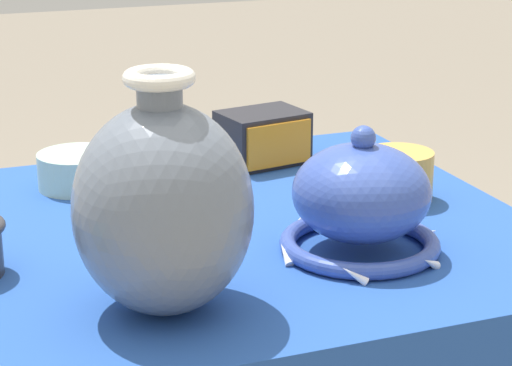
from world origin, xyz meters
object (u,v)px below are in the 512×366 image
at_px(mosaic_tile_box, 263,137).
at_px(pot_squat_celadon, 78,170).
at_px(vase_dome_bell, 361,202).
at_px(pot_squat_ochre, 398,175).
at_px(vase_tall_bulbous, 163,207).

xyz_separation_m(mosaic_tile_box, pot_squat_celadon, (-0.32, -0.02, -0.02)).
distance_m(vase_dome_bell, pot_squat_ochre, 0.22).
bearing_deg(vase_dome_bell, pot_squat_ochre, 48.47).
bearing_deg(pot_squat_ochre, vase_dome_bell, -131.53).
xyz_separation_m(vase_dome_bell, pot_squat_celadon, (-0.29, 0.39, -0.04)).
height_order(vase_dome_bell, pot_squat_ochre, vase_dome_bell).
relative_size(mosaic_tile_box, pot_squat_ochre, 1.46).
xyz_separation_m(vase_tall_bulbous, vase_dome_bell, (0.29, 0.08, -0.06)).
relative_size(vase_dome_bell, pot_squat_ochre, 2.15).
xyz_separation_m(pot_squat_ochre, pot_squat_celadon, (-0.44, 0.23, -0.01)).
bearing_deg(pot_squat_ochre, mosaic_tile_box, 116.19).
xyz_separation_m(vase_tall_bulbous, pot_squat_ochre, (0.43, 0.24, -0.09)).
height_order(vase_tall_bulbous, pot_squat_celadon, vase_tall_bulbous).
height_order(pot_squat_ochre, pot_squat_celadon, pot_squat_ochre).
relative_size(vase_tall_bulbous, mosaic_tile_box, 1.84).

